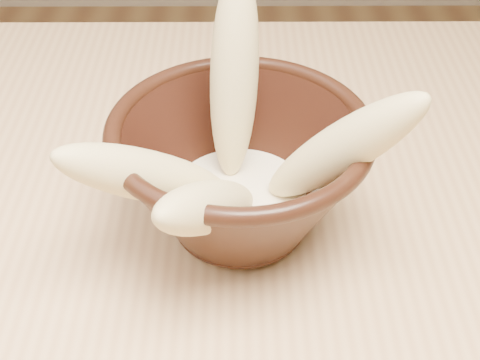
% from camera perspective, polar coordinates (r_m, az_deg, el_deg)
% --- Properties ---
extents(table, '(1.20, 0.80, 0.75)m').
position_cam_1_polar(table, '(0.60, 5.11, -11.55)').
color(table, '#DDAF79').
rests_on(table, ground).
extents(bowl, '(0.20, 0.20, 0.11)m').
position_cam_1_polar(bowl, '(0.52, 0.00, 0.79)').
color(bowl, black).
rests_on(bowl, table).
extents(milk_puddle, '(0.11, 0.11, 0.02)m').
position_cam_1_polar(milk_puddle, '(0.53, -0.00, -1.44)').
color(milk_puddle, '#F0E1C1').
rests_on(milk_puddle, bowl).
extents(banana_upright, '(0.05, 0.08, 0.17)m').
position_cam_1_polar(banana_upright, '(0.51, -0.50, 8.83)').
color(banana_upright, '#DCC982').
rests_on(banana_upright, bowl).
extents(banana_left, '(0.15, 0.11, 0.12)m').
position_cam_1_polar(banana_left, '(0.48, -7.84, 0.36)').
color(banana_left, '#DCC982').
rests_on(banana_left, bowl).
extents(banana_right, '(0.13, 0.10, 0.15)m').
position_cam_1_polar(banana_right, '(0.48, 8.57, 2.58)').
color(banana_right, '#DCC982').
rests_on(banana_right, bowl).
extents(banana_front, '(0.10, 0.14, 0.11)m').
position_cam_1_polar(banana_front, '(0.46, -2.73, -2.29)').
color(banana_front, '#DCC982').
rests_on(banana_front, bowl).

